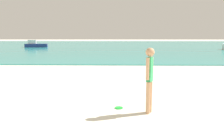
# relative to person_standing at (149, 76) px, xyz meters

# --- Properties ---
(water) EXTENTS (160.00, 60.00, 0.06)m
(water) POSITION_rel_person_standing_xyz_m (-1.48, 39.58, -0.96)
(water) COLOR teal
(water) RESTS_ON ground
(person_standing) EXTENTS (0.23, 0.37, 1.75)m
(person_standing) POSITION_rel_person_standing_xyz_m (0.00, 0.00, 0.00)
(person_standing) COLOR tan
(person_standing) RESTS_ON ground
(frisbee) EXTENTS (0.23, 0.23, 0.03)m
(frisbee) POSITION_rel_person_standing_xyz_m (-0.80, 0.37, -0.98)
(frisbee) COLOR green
(frisbee) RESTS_ON ground
(boat_far) EXTENTS (3.66, 1.80, 1.19)m
(boat_far) POSITION_rel_person_standing_xyz_m (-14.17, 31.55, -0.52)
(boat_far) COLOR navy
(boat_far) RESTS_ON water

